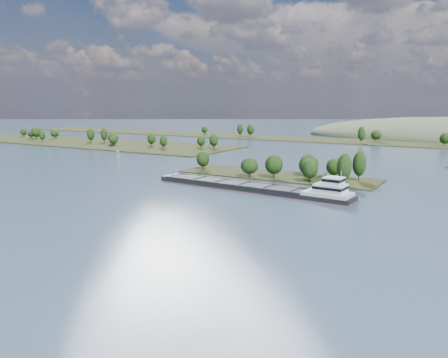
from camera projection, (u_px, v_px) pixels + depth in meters
The scene contains 6 objects.
ground at pixel (211, 198), 167.80m from camera, with size 1800.00×1800.00×0.00m, color #334558.
tree_island at pixel (287, 170), 213.28m from camera, with size 100.00×32.66×15.12m.
left_bank at pixel (85, 142), 402.31m from camera, with size 300.00×80.00×14.90m.
back_shoreline at pixel (387, 142), 398.25m from camera, with size 900.00×60.00×16.28m.
cargo_barge at pixel (262, 188), 180.76m from camera, with size 91.01×17.05×12.24m.
motorboat at pixel (118, 151), 321.47m from camera, with size 2.02×5.38×2.08m, color silver.
Camera 1 is at (89.00, -17.89, 36.08)m, focal length 35.00 mm.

